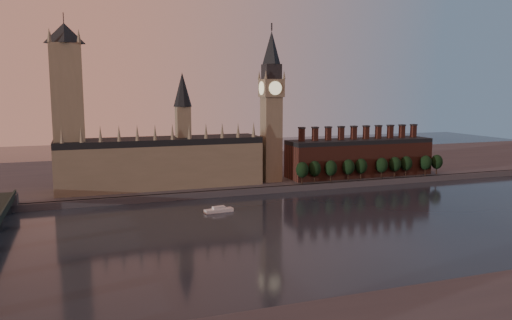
{
  "coord_description": "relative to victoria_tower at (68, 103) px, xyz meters",
  "views": [
    {
      "loc": [
        -114.88,
        -207.9,
        66.21
      ],
      "look_at": [
        -20.8,
        55.0,
        27.4
      ],
      "focal_mm": 35.0,
      "sensor_mm": 36.0,
      "label": 1
    }
  ],
  "objects": [
    {
      "name": "ground",
      "position": [
        120.0,
        -115.0,
        -59.09
      ],
      "size": [
        900.0,
        900.0,
        0.0
      ],
      "primitive_type": "plane",
      "color": "black",
      "rests_on": "ground"
    },
    {
      "name": "north_bank",
      "position": [
        120.0,
        63.04,
        -57.09
      ],
      "size": [
        900.0,
        182.0,
        4.0
      ],
      "color": "#46454A",
      "rests_on": "ground"
    },
    {
      "name": "palace_of_westminster",
      "position": [
        55.59,
        -0.09,
        -37.46
      ],
      "size": [
        130.0,
        30.3,
        74.0
      ],
      "color": "#7B6F58",
      "rests_on": "north_bank"
    },
    {
      "name": "victoria_tower",
      "position": [
        0.0,
        0.0,
        0.0
      ],
      "size": [
        24.0,
        24.0,
        108.0
      ],
      "color": "#7B6F58",
      "rests_on": "north_bank"
    },
    {
      "name": "big_ben",
      "position": [
        130.0,
        -5.0,
        -2.26
      ],
      "size": [
        15.0,
        15.0,
        107.0
      ],
      "color": "#7B6F58",
      "rests_on": "north_bank"
    },
    {
      "name": "chimney_block",
      "position": [
        200.0,
        -5.0,
        -41.27
      ],
      "size": [
        110.0,
        25.0,
        37.0
      ],
      "color": "#542A20",
      "rests_on": "north_bank"
    },
    {
      "name": "embankment_tree_0",
      "position": [
        146.09,
        -21.43,
        -45.62
      ],
      "size": [
        8.6,
        8.6,
        14.88
      ],
      "color": "black",
      "rests_on": "north_bank"
    },
    {
      "name": "embankment_tree_1",
      "position": [
        156.26,
        -19.71,
        -45.62
      ],
      "size": [
        8.6,
        8.6,
        14.88
      ],
      "color": "black",
      "rests_on": "north_bank"
    },
    {
      "name": "embankment_tree_2",
      "position": [
        167.94,
        -21.06,
        -45.62
      ],
      "size": [
        8.6,
        8.6,
        14.88
      ],
      "color": "black",
      "rests_on": "north_bank"
    },
    {
      "name": "embankment_tree_3",
      "position": [
        181.85,
        -20.82,
        -45.62
      ],
      "size": [
        8.6,
        8.6,
        14.88
      ],
      "color": "black",
      "rests_on": "north_bank"
    },
    {
      "name": "embankment_tree_4",
      "position": [
        192.39,
        -20.23,
        -45.62
      ],
      "size": [
        8.6,
        8.6,
        14.88
      ],
      "color": "black",
      "rests_on": "north_bank"
    },
    {
      "name": "embankment_tree_5",
      "position": [
        208.59,
        -21.45,
        -45.62
      ],
      "size": [
        8.6,
        8.6,
        14.88
      ],
      "color": "black",
      "rests_on": "north_bank"
    },
    {
      "name": "embankment_tree_6",
      "position": [
        220.36,
        -20.58,
        -45.62
      ],
      "size": [
        8.6,
        8.6,
        14.88
      ],
      "color": "black",
      "rests_on": "north_bank"
    },
    {
      "name": "embankment_tree_7",
      "position": [
        230.58,
        -19.89,
        -45.62
      ],
      "size": [
        8.6,
        8.6,
        14.88
      ],
      "color": "black",
      "rests_on": "north_bank"
    },
    {
      "name": "embankment_tree_8",
      "position": [
        246.73,
        -21.26,
        -45.62
      ],
      "size": [
        8.6,
        8.6,
        14.88
      ],
      "color": "black",
      "rests_on": "north_bank"
    },
    {
      "name": "embankment_tree_9",
      "position": [
        257.09,
        -20.85,
        -45.62
      ],
      "size": [
        8.6,
        8.6,
        14.88
      ],
      "color": "black",
      "rests_on": "north_bank"
    },
    {
      "name": "river_boat",
      "position": [
        76.09,
        -63.76,
        -57.86
      ],
      "size": [
        16.42,
        6.32,
        3.2
      ],
      "rotation": [
        0.0,
        0.0,
        0.11
      ],
      "color": "silver",
      "rests_on": "ground"
    }
  ]
}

